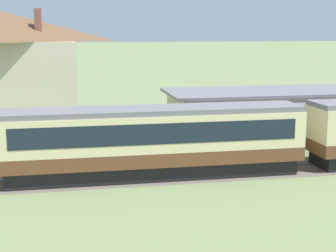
% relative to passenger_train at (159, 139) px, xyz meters
% --- Properties ---
extents(passenger_train, '(92.01, 3.06, 4.06)m').
position_rel_passenger_train_xyz_m(passenger_train, '(0.00, 0.00, 0.00)').
color(passenger_train, brown).
rests_on(passenger_train, ground_plane).
extents(railway_track, '(142.37, 3.60, 0.04)m').
position_rel_passenger_train_xyz_m(railway_track, '(3.15, 0.00, -2.25)').
color(railway_track, '#665B51').
rests_on(railway_track, ground_plane).
extents(station_building, '(14.80, 8.03, 3.86)m').
position_rel_passenger_train_xyz_m(station_building, '(9.57, 8.26, -0.30)').
color(station_building, '#BCB293').
rests_on(station_building, ground_plane).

